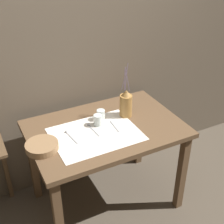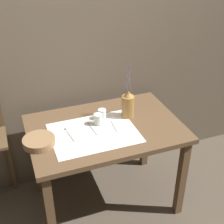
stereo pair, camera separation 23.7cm
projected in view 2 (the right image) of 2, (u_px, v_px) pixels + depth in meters
name	position (u px, v px, depth m)	size (l,w,h in m)	color
ground_plane	(106.00, 199.00, 2.83)	(12.00, 12.00, 0.00)	brown
stone_wall_back	(85.00, 55.00, 2.62)	(7.00, 0.06, 2.40)	brown
wooden_table	(105.00, 138.00, 2.48)	(1.18, 0.80, 0.79)	brown
linen_cloth	(94.00, 133.00, 2.34)	(0.64, 0.48, 0.00)	white
pitcher_with_flowers	(128.00, 105.00, 2.49)	(0.10, 0.10, 0.45)	olive
wooden_bowl	(39.00, 141.00, 2.21)	(0.23, 0.23, 0.05)	#8E6B47
glass_tumbler_near	(98.00, 119.00, 2.42)	(0.07, 0.07, 0.09)	silver
glass_tumbler_far	(102.00, 114.00, 2.49)	(0.07, 0.07, 0.08)	silver
spoon_inner	(67.00, 131.00, 2.35)	(0.04, 0.19, 0.02)	#A8A8AD
spoon_outer	(90.00, 125.00, 2.42)	(0.03, 0.19, 0.02)	#A8A8AD
fork_inner	(114.00, 126.00, 2.42)	(0.02, 0.17, 0.00)	#A8A8AD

